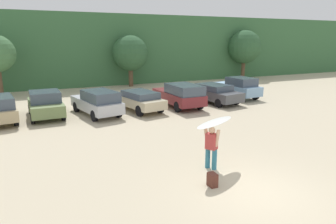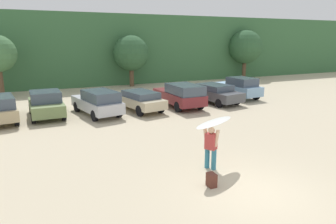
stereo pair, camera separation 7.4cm
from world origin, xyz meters
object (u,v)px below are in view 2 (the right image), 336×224
parked_car_dark_gray (214,93)px  parked_car_sky_blue (238,87)px  parked_car_champagne (139,100)px  person_adult (211,145)px  parked_car_silver (98,102)px  surfboard_white (214,122)px  backpack_dropped (212,180)px  parked_car_olive_green (46,104)px  parked_car_maroon (180,95)px

parked_car_dark_gray → parked_car_sky_blue: 2.84m
parked_car_champagne → person_adult: bearing=164.1°
parked_car_silver → surfboard_white: size_ratio=2.12×
backpack_dropped → surfboard_white: bearing=55.7°
parked_car_champagne → person_adult: person_adult is taller
parked_car_champagne → surfboard_white: 10.12m
parked_car_olive_green → parked_car_champagne: (5.73, -0.72, -0.07)m
parked_car_dark_gray → person_adult: bearing=137.1°
parked_car_champagne → parked_car_maroon: (2.97, -0.18, 0.15)m
parked_car_champagne → parked_car_dark_gray: 5.98m
parked_car_maroon → parked_car_sky_blue: parked_car_sky_blue is taller
parked_car_dark_gray → person_adult: size_ratio=2.99×
parked_car_champagne → parked_car_sky_blue: (8.71, 0.92, 0.14)m
parked_car_champagne → backpack_dropped: (-1.40, -11.21, -0.52)m
parked_car_dark_gray → parked_car_olive_green: bearing=77.7°
parked_car_dark_gray → parked_car_silver: bearing=82.4°
parked_car_sky_blue → parked_car_maroon: bearing=95.7°
parked_car_olive_green → surfboard_white: surfboard_white is taller
parked_car_maroon → person_adult: parked_car_maroon is taller
parked_car_silver → parked_car_sky_blue: size_ratio=1.08×
parked_car_champagne → parked_car_sky_blue: 8.76m
parked_car_silver → backpack_dropped: bearing=175.3°
backpack_dropped → parked_car_maroon: bearing=68.4°
parked_car_sky_blue → surfboard_white: (-9.31, -10.97, 0.90)m
parked_car_sky_blue → backpack_dropped: parked_car_sky_blue is taller
parked_car_olive_green → parked_car_dark_gray: parked_car_olive_green is taller
parked_car_olive_green → surfboard_white: (5.13, -10.76, 0.96)m
parked_car_olive_green → parked_car_sky_blue: size_ratio=0.92×
parked_car_olive_green → parked_car_champagne: size_ratio=0.87×
parked_car_olive_green → parked_car_maroon: 8.75m
parked_car_champagne → backpack_dropped: 11.31m
parked_car_silver → person_adult: size_ratio=2.97×
parked_car_olive_green → backpack_dropped: bearing=-162.0°
parked_car_silver → backpack_dropped: 11.17m
backpack_dropped → parked_car_champagne: bearing=82.9°
parked_car_champagne → parked_car_olive_green: bearing=70.9°
parked_car_olive_green → surfboard_white: bearing=-156.5°
parked_car_olive_green → person_adult: size_ratio=2.52×
parked_car_dark_gray → person_adult: (-6.65, -10.16, 0.15)m
parked_car_maroon → person_adult: bearing=157.7°
parked_car_champagne → parked_car_dark_gray: size_ratio=0.97×
parked_car_silver → parked_car_sky_blue: (11.46, 1.07, 0.04)m
parked_car_maroon → parked_car_silver: bearing=87.8°
parked_car_silver → parked_car_maroon: bearing=-102.1°
parked_car_olive_green → parked_car_champagne: parked_car_olive_green is taller
parked_car_olive_green → person_adult: (5.05, -10.71, 0.08)m
backpack_dropped → parked_car_sky_blue: bearing=50.2°
parked_car_silver → parked_car_dark_gray: 8.74m
parked_car_olive_green → parked_car_silver: size_ratio=0.85×
parked_car_olive_green → backpack_dropped: (4.33, -11.93, -0.59)m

